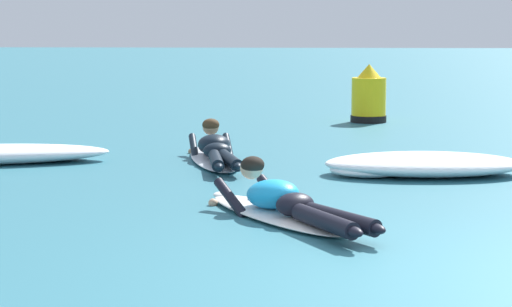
{
  "coord_description": "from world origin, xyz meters",
  "views": [
    {
      "loc": [
        -1.14,
        -6.01,
        1.65
      ],
      "look_at": [
        -1.91,
        3.63,
        0.33
      ],
      "focal_mm": 65.41,
      "sensor_mm": 36.0,
      "label": 1
    }
  ],
  "objects": [
    {
      "name": "surfer_far",
      "position": [
        -2.54,
        5.25,
        0.13
      ],
      "size": [
        1.09,
        2.7,
        0.53
      ],
      "color": "silver",
      "rests_on": "ground"
    },
    {
      "name": "channel_marker_buoy",
      "position": [
        -0.47,
        10.32,
        0.4
      ],
      "size": [
        0.63,
        0.63,
        1.02
      ],
      "color": "yellow",
      "rests_on": "ground"
    },
    {
      "name": "ground_plane",
      "position": [
        0.0,
        10.0,
        0.0
      ],
      "size": [
        120.0,
        120.0,
        0.0
      ],
      "primitive_type": "plane",
      "color": "#2D6B7A"
    },
    {
      "name": "surfer_near",
      "position": [
        -1.55,
        1.87,
        0.14
      ],
      "size": [
        1.72,
        2.27,
        0.53
      ],
      "color": "white",
      "rests_on": "ground"
    },
    {
      "name": "whitewater_front",
      "position": [
        -0.08,
        4.44,
        0.12
      ],
      "size": [
        2.3,
        1.26,
        0.26
      ],
      "color": "white",
      "rests_on": "ground"
    }
  ]
}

